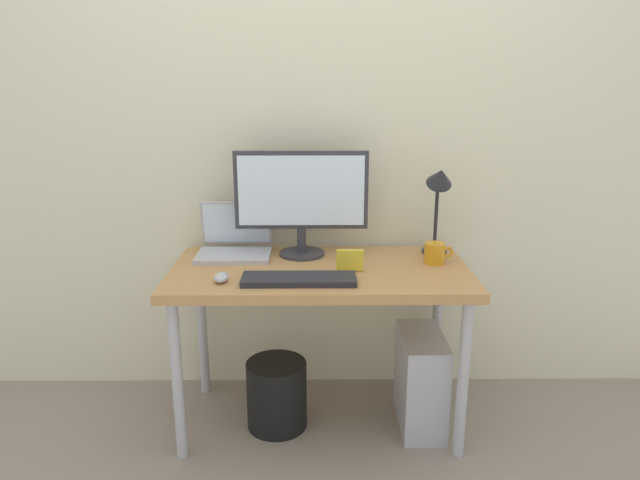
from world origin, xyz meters
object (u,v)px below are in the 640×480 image
photo_frame (350,260)px  computer_tower (421,380)px  monitor (301,197)px  mouse (221,277)px  coffee_mug (435,253)px  desk_lamp (439,190)px  wastebasket (277,394)px  desk (320,284)px  keyboard (299,279)px  laptop (235,242)px

photo_frame → computer_tower: size_ratio=0.26×
monitor → computer_tower: size_ratio=1.38×
mouse → photo_frame: bearing=13.2°
coffee_mug → desk_lamp: bearing=76.7°
coffee_mug → wastebasket: size_ratio=0.41×
desk → mouse: mouse is taller
keyboard → wastebasket: size_ratio=1.47×
desk_lamp → wastebasket: size_ratio=1.39×
desk_lamp → desk: bearing=-160.6°
desk → laptop: laptop is taller
laptop → photo_frame: size_ratio=2.91×
keyboard → mouse: bearing=178.4°
mouse → coffee_mug: coffee_mug is taller
desk → computer_tower: 0.62m
laptop → photo_frame: (0.50, -0.25, -0.01)m
desk → mouse: 0.43m
laptop → desk_lamp: desk_lamp is taller
computer_tower → desk: bearing=175.9°
monitor → mouse: 0.52m
monitor → photo_frame: 0.37m
keyboard → coffee_mug: size_ratio=3.60×
monitor → wastebasket: bearing=-116.2°
keyboard → coffee_mug: 0.62m
computer_tower → monitor: bearing=157.6°
monitor → desk_lamp: size_ratio=1.39×
desk → desk_lamp: bearing=19.4°
desk_lamp → mouse: size_ratio=4.63×
wastebasket → photo_frame: bearing=-1.7°
keyboard → computer_tower: bearing=15.4°
keyboard → wastebasket: (-0.11, 0.14, -0.58)m
wastebasket → desk: bearing=11.7°
coffee_mug → computer_tower: 0.56m
laptop → coffee_mug: 0.88m
computer_tower → wastebasket: (-0.63, -0.01, -0.06)m
desk_lamp → keyboard: bearing=-149.3°
desk → wastebasket: bearing=-168.3°
mouse → keyboard: bearing=-1.6°
monitor → photo_frame: monitor is taller
laptop → computer_tower: (0.81, -0.23, -0.56)m
wastebasket → desk_lamp: bearing=17.4°
computer_tower → wastebasket: computer_tower is taller
mouse → computer_tower: (0.82, 0.13, -0.52)m
laptop → keyboard: 0.48m
monitor → coffee_mug: size_ratio=4.73×
desk → keyboard: 0.21m
keyboard → desk: bearing=64.7°
coffee_mug → computer_tower: bearing=-119.2°
laptop → photo_frame: laptop is taller
computer_tower → photo_frame: bearing=-176.9°
photo_frame → coffee_mug: bearing=16.4°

